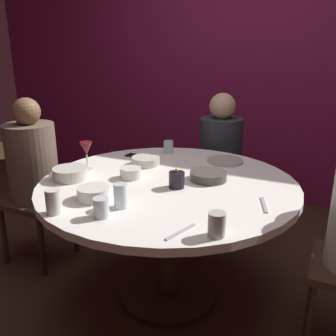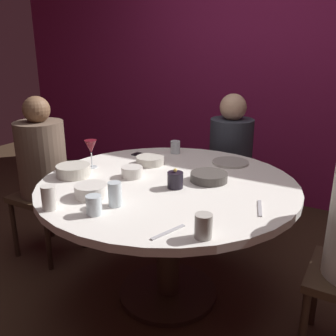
% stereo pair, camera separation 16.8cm
% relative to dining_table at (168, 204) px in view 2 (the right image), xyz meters
% --- Properties ---
extents(ground_plane, '(8.00, 8.00, 0.00)m').
position_rel_dining_table_xyz_m(ground_plane, '(0.00, 0.00, -0.61)').
color(ground_plane, '#382619').
extents(back_wall, '(6.00, 0.10, 2.60)m').
position_rel_dining_table_xyz_m(back_wall, '(0.00, 1.85, 0.69)').
color(back_wall, maroon).
rests_on(back_wall, ground).
extents(dining_table, '(1.45, 1.45, 0.75)m').
position_rel_dining_table_xyz_m(dining_table, '(0.00, 0.00, 0.00)').
color(dining_table, white).
rests_on(dining_table, ground).
extents(seated_diner_left, '(0.40, 0.40, 1.16)m').
position_rel_dining_table_xyz_m(seated_diner_left, '(-1.01, 0.00, 0.11)').
color(seated_diner_left, '#3F2D1E').
rests_on(seated_diner_left, ground).
extents(seated_diner_back, '(0.40, 0.40, 1.13)m').
position_rel_dining_table_xyz_m(seated_diner_back, '(0.00, 0.99, 0.09)').
color(seated_diner_back, '#3F2D1E').
rests_on(seated_diner_back, ground).
extents(candle_holder, '(0.09, 0.09, 0.11)m').
position_rel_dining_table_xyz_m(candle_holder, '(0.08, -0.06, 0.18)').
color(candle_holder, black).
rests_on(candle_holder, dining_table).
extents(wine_glass, '(0.08, 0.08, 0.18)m').
position_rel_dining_table_xyz_m(wine_glass, '(-0.54, -0.02, 0.27)').
color(wine_glass, silver).
rests_on(wine_glass, dining_table).
extents(dinner_plate, '(0.23, 0.23, 0.01)m').
position_rel_dining_table_xyz_m(dinner_plate, '(0.18, 0.49, 0.15)').
color(dinner_plate, '#B2ADA3').
rests_on(dinner_plate, dining_table).
extents(cell_phone, '(0.14, 0.08, 0.01)m').
position_rel_dining_table_xyz_m(cell_phone, '(-0.41, 0.35, 0.14)').
color(cell_phone, black).
rests_on(cell_phone, dining_table).
extents(bowl_serving_large, '(0.20, 0.20, 0.07)m').
position_rel_dining_table_xyz_m(bowl_serving_large, '(-0.52, -0.20, 0.17)').
color(bowl_serving_large, beige).
rests_on(bowl_serving_large, dining_table).
extents(bowl_salad_center, '(0.16, 0.16, 0.06)m').
position_rel_dining_table_xyz_m(bowl_salad_center, '(-0.23, -0.38, 0.17)').
color(bowl_salad_center, silver).
rests_on(bowl_salad_center, dining_table).
extents(bowl_small_white, '(0.12, 0.12, 0.06)m').
position_rel_dining_table_xyz_m(bowl_small_white, '(-0.22, -0.04, 0.17)').
color(bowl_small_white, silver).
rests_on(bowl_small_white, dining_table).
extents(bowl_sauce_side, '(0.18, 0.18, 0.05)m').
position_rel_dining_table_xyz_m(bowl_sauce_side, '(-0.26, 0.22, 0.16)').
color(bowl_sauce_side, beige).
rests_on(bowl_sauce_side, dining_table).
extents(bowl_rice_portion, '(0.21, 0.21, 0.05)m').
position_rel_dining_table_xyz_m(bowl_rice_portion, '(0.20, 0.12, 0.16)').
color(bowl_rice_portion, '#4C4742').
rests_on(bowl_rice_portion, dining_table).
extents(cup_near_candle, '(0.07, 0.07, 0.09)m').
position_rel_dining_table_xyz_m(cup_near_candle, '(-0.24, 0.52, 0.18)').
color(cup_near_candle, silver).
rests_on(cup_near_candle, dining_table).
extents(cup_by_left_diner, '(0.07, 0.07, 0.12)m').
position_rel_dining_table_xyz_m(cup_by_left_diner, '(-0.05, -0.41, 0.20)').
color(cup_by_left_diner, silver).
rests_on(cup_by_left_diner, dining_table).
extents(cup_by_right_diner, '(0.07, 0.07, 0.10)m').
position_rel_dining_table_xyz_m(cup_by_right_diner, '(0.44, -0.48, 0.19)').
color(cup_by_right_diner, '#B2ADA3').
rests_on(cup_by_right_diner, dining_table).
extents(cup_center_front, '(0.07, 0.07, 0.09)m').
position_rel_dining_table_xyz_m(cup_center_front, '(-0.08, -0.53, 0.18)').
color(cup_center_front, silver).
rests_on(cup_center_front, dining_table).
extents(cup_far_edge, '(0.07, 0.07, 0.12)m').
position_rel_dining_table_xyz_m(cup_far_edge, '(-0.29, -0.59, 0.20)').
color(cup_far_edge, silver).
rests_on(cup_far_edge, dining_table).
extents(fork_near_plate, '(0.07, 0.18, 0.01)m').
position_rel_dining_table_xyz_m(fork_near_plate, '(0.56, -0.10, 0.14)').
color(fork_near_plate, '#B7B7BC').
rests_on(fork_near_plate, dining_table).
extents(knife_near_plate, '(0.07, 0.18, 0.01)m').
position_rel_dining_table_xyz_m(knife_near_plate, '(0.30, -0.52, 0.14)').
color(knife_near_plate, '#B7B7BC').
rests_on(knife_near_plate, dining_table).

